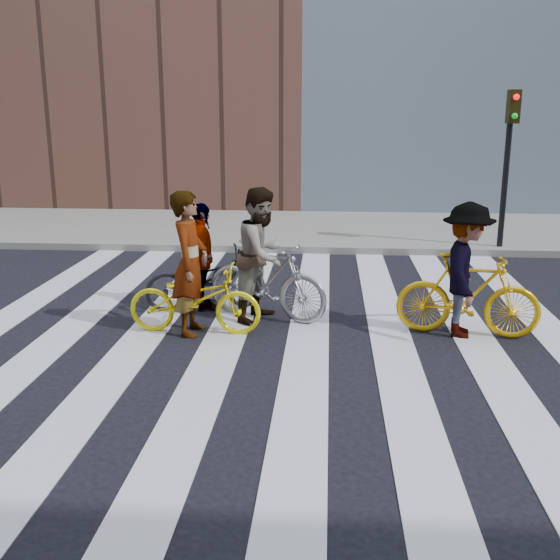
# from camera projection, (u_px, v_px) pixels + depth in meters

# --- Properties ---
(ground) EXTENTS (100.00, 100.00, 0.00)m
(ground) POSITION_uv_depth(u_px,v_px,m) (268.00, 332.00, 8.95)
(ground) COLOR black
(ground) RESTS_ON ground
(sidewalk_far) EXTENTS (100.00, 5.00, 0.15)m
(sidewalk_far) POSITION_uv_depth(u_px,v_px,m) (296.00, 229.00, 16.17)
(sidewalk_far) COLOR gray
(sidewalk_far) RESTS_ON ground
(zebra_crosswalk) EXTENTS (8.25, 10.00, 0.01)m
(zebra_crosswalk) POSITION_uv_depth(u_px,v_px,m) (268.00, 331.00, 8.95)
(zebra_crosswalk) COLOR silver
(zebra_crosswalk) RESTS_ON ground
(traffic_signal) EXTENTS (0.22, 0.42, 3.33)m
(traffic_signal) POSITION_uv_depth(u_px,v_px,m) (509.00, 144.00, 13.19)
(traffic_signal) COLOR black
(traffic_signal) RESTS_ON ground
(bike_yellow_left) EXTENTS (1.83, 0.71, 0.95)m
(bike_yellow_left) POSITION_uv_depth(u_px,v_px,m) (195.00, 299.00, 8.80)
(bike_yellow_left) COLOR #FFEC0E
(bike_yellow_left) RESTS_ON ground
(bike_silver_mid) EXTENTS (1.97, 1.24, 1.15)m
(bike_silver_mid) POSITION_uv_depth(u_px,v_px,m) (266.00, 280.00, 9.38)
(bike_silver_mid) COLOR #9C9CA5
(bike_silver_mid) RESTS_ON ground
(bike_yellow_right) EXTENTS (1.93, 0.83, 1.12)m
(bike_yellow_right) POSITION_uv_depth(u_px,v_px,m) (468.00, 295.00, 8.67)
(bike_yellow_right) COLOR #F3AD0D
(bike_yellow_right) RESTS_ON ground
(bike_dark_rear) EXTENTS (1.92, 1.13, 0.95)m
(bike_dark_rear) POSITION_uv_depth(u_px,v_px,m) (206.00, 279.00, 9.85)
(bike_dark_rear) COLOR black
(bike_dark_rear) RESTS_ON ground
(rider_left) EXTENTS (0.49, 0.72, 1.93)m
(rider_left) POSITION_uv_depth(u_px,v_px,m) (190.00, 263.00, 8.68)
(rider_left) COLOR slate
(rider_left) RESTS_ON ground
(rider_mid) EXTENTS (1.02, 1.13, 1.90)m
(rider_mid) POSITION_uv_depth(u_px,v_px,m) (262.00, 254.00, 9.29)
(rider_mid) COLOR slate
(rider_mid) RESTS_ON ground
(rider_right) EXTENTS (0.85, 1.26, 1.80)m
(rider_right) POSITION_uv_depth(u_px,v_px,m) (466.00, 271.00, 8.59)
(rider_right) COLOR slate
(rider_right) RESTS_ON ground
(rider_rear) EXTENTS (0.66, 1.02, 1.62)m
(rider_rear) POSITION_uv_depth(u_px,v_px,m) (202.00, 257.00, 9.77)
(rider_rear) COLOR slate
(rider_rear) RESTS_ON ground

